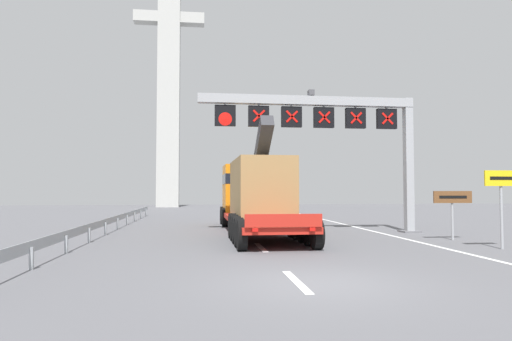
{
  "coord_description": "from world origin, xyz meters",
  "views": [
    {
      "loc": [
        -2.62,
        -10.0,
        2.12
      ],
      "look_at": [
        -0.05,
        10.95,
        3.06
      ],
      "focal_mm": 31.24,
      "sensor_mm": 36.0,
      "label": 1
    }
  ],
  "objects_px": {
    "overhead_lane_gantry": "(332,122)",
    "heavy_haul_truck_red": "(253,193)",
    "bridge_pylon_distant": "(169,51)",
    "exit_sign_yellow": "(502,190)",
    "tourist_info_sign_brown": "(453,202)"
  },
  "relations": [
    {
      "from": "overhead_lane_gantry",
      "to": "bridge_pylon_distant",
      "type": "distance_m",
      "value": 40.48
    },
    {
      "from": "overhead_lane_gantry",
      "to": "heavy_haul_truck_red",
      "type": "distance_m",
      "value": 5.4
    },
    {
      "from": "exit_sign_yellow",
      "to": "heavy_haul_truck_red",
      "type": "bearing_deg",
      "value": 134.95
    },
    {
      "from": "heavy_haul_truck_red",
      "to": "bridge_pylon_distant",
      "type": "height_order",
      "value": "bridge_pylon_distant"
    },
    {
      "from": "heavy_haul_truck_red",
      "to": "bridge_pylon_distant",
      "type": "distance_m",
      "value": 39.79
    },
    {
      "from": "heavy_haul_truck_red",
      "to": "tourist_info_sign_brown",
      "type": "bearing_deg",
      "value": -32.8
    },
    {
      "from": "overhead_lane_gantry",
      "to": "exit_sign_yellow",
      "type": "bearing_deg",
      "value": -57.17
    },
    {
      "from": "heavy_haul_truck_red",
      "to": "bridge_pylon_distant",
      "type": "xyz_separation_m",
      "value": [
        -6.95,
        34.74,
        18.1
      ]
    },
    {
      "from": "overhead_lane_gantry",
      "to": "bridge_pylon_distant",
      "type": "relative_size",
      "value": 0.28
    },
    {
      "from": "overhead_lane_gantry",
      "to": "exit_sign_yellow",
      "type": "height_order",
      "value": "overhead_lane_gantry"
    },
    {
      "from": "tourist_info_sign_brown",
      "to": "bridge_pylon_distant",
      "type": "height_order",
      "value": "bridge_pylon_distant"
    },
    {
      "from": "tourist_info_sign_brown",
      "to": "bridge_pylon_distant",
      "type": "relative_size",
      "value": 0.05
    },
    {
      "from": "overhead_lane_gantry",
      "to": "heavy_haul_truck_red",
      "type": "height_order",
      "value": "overhead_lane_gantry"
    },
    {
      "from": "bridge_pylon_distant",
      "to": "heavy_haul_truck_red",
      "type": "bearing_deg",
      "value": -78.68
    },
    {
      "from": "overhead_lane_gantry",
      "to": "tourist_info_sign_brown",
      "type": "bearing_deg",
      "value": -41.42
    }
  ]
}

